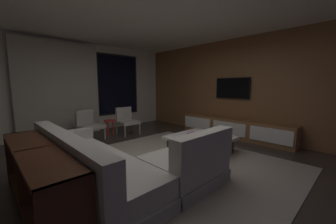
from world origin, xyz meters
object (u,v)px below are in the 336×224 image
Objects in this scene: side_stool at (110,123)px; console_table_behind_couch at (38,176)px; book_stack_on_coffee_table at (194,135)px; media_console at (234,129)px; accent_chair_by_curtain at (88,124)px; coffee_table at (200,144)px; mounted_tv at (232,88)px; sectional_couch at (118,167)px; accent_chair_near_window at (126,119)px.

console_table_behind_couch is at bearing -130.73° from side_stool.
media_console reaches higher than book_stack_on_coffee_table.
accent_chair_by_curtain is 0.37× the size of console_table_behind_couch.
coffee_table is 1.49× the size of accent_chair_by_curtain.
media_console is at bearing -132.41° from mounted_tv.
coffee_table is 2.71m from side_stool.
book_stack_on_coffee_table is at bearing -65.81° from accent_chair_by_curtain.
coffee_table is 0.37× the size of media_console.
console_table_behind_couch reaches higher than coffee_table.
coffee_table is 2.20m from mounted_tv.
side_stool is (0.57, -0.05, -0.06)m from accent_chair_by_curtain.
sectional_couch reaches higher than side_stool.
accent_chair_near_window is at bearing 132.64° from mounted_tv.
side_stool is (1.25, 2.65, 0.08)m from sectional_couch.
sectional_couch is 3.21× the size of accent_chair_by_curtain.
mounted_tv is at bearing 9.22° from coffee_table.
sectional_couch is 3.96m from mounted_tv.
coffee_table is 2.88m from console_table_behind_couch.
media_console is (1.87, -2.43, -0.18)m from accent_chair_near_window.
sectional_couch is at bearing -176.28° from book_stack_on_coffee_table.
side_stool is 0.15× the size of media_console.
book_stack_on_coffee_table is at bearing -179.47° from media_console.
coffee_table is 4.63× the size of book_stack_on_coffee_table.
book_stack_on_coffee_table is 0.08× the size of media_console.
coffee_table is (1.96, 0.03, -0.10)m from sectional_couch.
accent_chair_by_curtain is at bearing 75.75° from sectional_couch.
mounted_tv reaches higher than book_stack_on_coffee_table.
accent_chair_near_window reaches higher than book_stack_on_coffee_table.
mounted_tv is (3.12, -2.36, 0.92)m from accent_chair_by_curtain.
side_stool reaches higher than book_stack_on_coffee_table.
book_stack_on_coffee_table is 2.19m from mounted_tv.
sectional_couch is 5.43× the size of side_stool.
side_stool is 0.46× the size of mounted_tv.
accent_chair_by_curtain is 0.25× the size of media_console.
accent_chair_near_window is 3.61m from console_table_behind_couch.
book_stack_on_coffee_table is at bearing 143.80° from coffee_table.
side_stool is (-0.70, 2.61, 0.19)m from coffee_table.
coffee_table is at bearing -74.91° from side_stool.
accent_chair_near_window is at bearing -9.13° from side_stool.
sectional_couch is 0.81× the size of media_console.
accent_chair_by_curtain is 3.90m from media_console.
console_table_behind_couch reaches higher than book_stack_on_coffee_table.
sectional_couch reaches higher than book_stack_on_coffee_table.
mounted_tv is (1.96, 0.21, 0.95)m from book_stack_on_coffee_table.
accent_chair_near_window is at bearing -6.90° from accent_chair_by_curtain.
mounted_tv reaches higher than sectional_couch.
accent_chair_near_window reaches higher than console_table_behind_couch.
side_stool reaches higher than coffee_table.
media_console is (2.37, -2.51, -0.12)m from side_stool.
accent_chair_by_curtain is (-1.16, 2.57, 0.03)m from book_stack_on_coffee_table.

